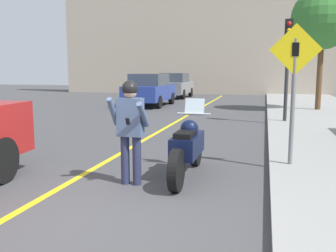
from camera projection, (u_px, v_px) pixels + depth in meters
The scene contains 10 objects.
ground_plane at pixel (53, 220), 4.60m from camera, with size 80.00×80.00×0.00m, color #424244.
road_center_line at pixel (150, 136), 10.50m from camera, with size 0.12×36.00×0.01m.
building_backdrop at pixel (234, 31), 28.79m from camera, with size 28.00×1.20×9.74m.
motorcycle at pixel (188, 147), 6.45m from camera, with size 0.62×2.32×1.32m.
person_biker at pixel (130, 122), 5.93m from camera, with size 0.59×0.46×1.68m.
crossing_sign at pixel (294, 81), 6.69m from camera, with size 0.91×0.08×2.53m.
traffic_light at pixel (288, 50), 12.52m from camera, with size 0.26×0.30×3.40m.
street_tree at pixel (323, 19), 16.16m from camera, with size 2.69×2.69×5.30m.
parked_car_blue at pixel (150, 90), 19.59m from camera, with size 1.88×4.20×1.68m.
parked_car_grey at pixel (175, 85), 25.56m from camera, with size 1.88×4.20×1.68m.
Camera 1 is at (2.47, -3.89, 1.82)m, focal length 40.00 mm.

